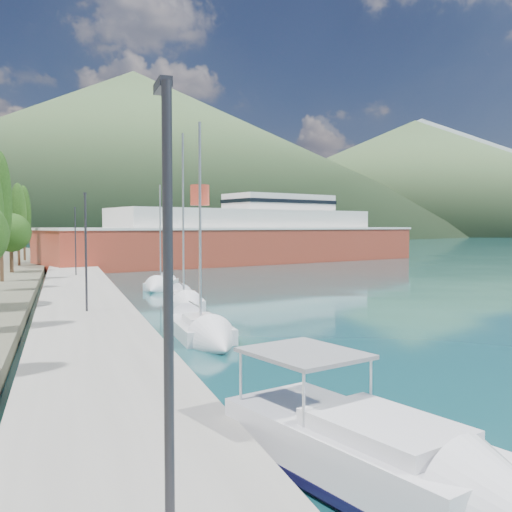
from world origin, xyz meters
name	(u,v)px	position (x,y,z in m)	size (l,w,h in m)	color
ground	(108,248)	(0.00, 120.00, 0.00)	(1400.00, 1400.00, 0.00)	#114145
quay	(80,294)	(-9.00, 26.00, 0.40)	(5.00, 88.00, 0.80)	gray
hills_far	(199,162)	(138.59, 618.73, 77.39)	(1480.00, 900.00, 180.00)	slate
hills_near	(223,163)	(98.04, 372.50, 49.18)	(1010.00, 520.00, 115.00)	#3F5833
lamp_posts	(86,247)	(-9.00, 14.16, 4.08)	(0.15, 46.93, 6.06)	#2D2D33
motor_cruiser	(415,485)	(-4.23, -7.20, 0.51)	(4.72, 8.66, 3.07)	black
sailboat_near	(208,337)	(-4.13, 8.43, 0.29)	(2.27, 7.51, 10.77)	silver
sailboat_mid	(186,306)	(-3.01, 18.36, 0.29)	(3.01, 8.40, 11.83)	silver
sailboat_far	(158,287)	(-2.90, 30.09, 0.27)	(4.20, 6.65, 9.34)	silver
ferry	(249,239)	(14.88, 60.64, 3.40)	(57.26, 28.01, 11.17)	#A23623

